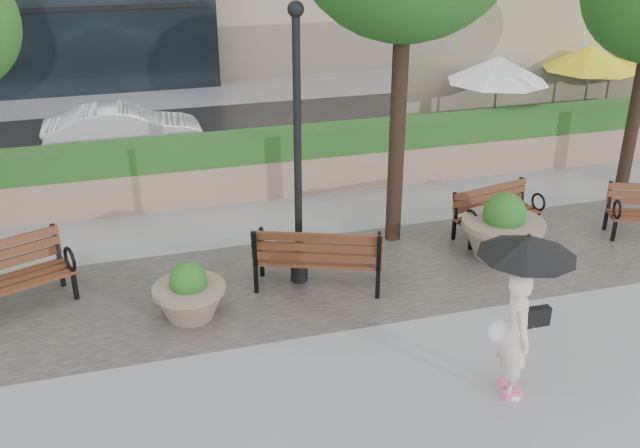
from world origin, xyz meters
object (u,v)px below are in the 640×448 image
object	(u,v)px
planter_right	(502,232)
lamppost	(298,168)
bench_1	(6,294)
planter_left	(190,296)
car_right	(124,131)
bench_2	(318,269)
bench_3	(496,222)
pedestrian	(521,300)

from	to	relation	value
planter_right	lamppost	world-z (taller)	lamppost
bench_1	lamppost	size ratio (longest dim) A/B	0.48
planter_left	car_right	world-z (taller)	car_right
planter_left	planter_right	distance (m)	5.46
bench_1	lamppost	distance (m)	4.78
bench_1	bench_2	distance (m)	4.75
planter_left	car_right	distance (m)	8.05
bench_1	planter_right	xyz separation A→B (m)	(8.07, -0.44, 0.15)
bench_3	planter_left	world-z (taller)	bench_3
bench_2	car_right	xyz separation A→B (m)	(-2.66, 7.69, 0.30)
planter_right	pedestrian	world-z (taller)	pedestrian
pedestrian	car_right	bearing A→B (deg)	39.27
lamppost	pedestrian	bearing A→B (deg)	-62.74
bench_3	planter_left	bearing A→B (deg)	179.90
lamppost	pedestrian	size ratio (longest dim) A/B	2.06
bench_3	lamppost	xyz separation A→B (m)	(-3.95, -0.66, 1.69)
lamppost	car_right	xyz separation A→B (m)	(-2.43, 7.40, -1.34)
car_right	planter_right	bearing A→B (deg)	-141.00
lamppost	pedestrian	xyz separation A→B (m)	(1.82, -3.54, -0.65)
planter_right	lamppost	xyz separation A→B (m)	(-3.60, 0.15, 1.50)
bench_2	pedestrian	bearing A→B (deg)	137.60
bench_1	car_right	distance (m)	7.40
bench_3	car_right	size ratio (longest dim) A/B	0.47
lamppost	car_right	size ratio (longest dim) A/B	1.17
pedestrian	planter_left	bearing A→B (deg)	69.59
bench_2	planter_left	xyz separation A→B (m)	(-2.08, -0.33, 0.03)
car_right	bench_2	bearing A→B (deg)	-160.52
lamppost	car_right	world-z (taller)	lamppost
bench_1	bench_3	world-z (taller)	bench_1
bench_2	pedestrian	distance (m)	3.74
bench_3	planter_left	xyz separation A→B (m)	(-5.80, -1.29, 0.08)
planter_right	bench_1	bearing A→B (deg)	176.88
pedestrian	bench_2	bearing A→B (deg)	44.12
planter_right	car_right	xyz separation A→B (m)	(-6.03, 7.54, 0.16)
pedestrian	lamppost	bearing A→B (deg)	45.27
planter_left	lamppost	size ratio (longest dim) A/B	0.24
bench_2	planter_left	size ratio (longest dim) A/B	2.01
planter_right	car_right	distance (m)	9.66
bench_2	planter_right	size ratio (longest dim) A/B	1.52
planter_right	bench_2	bearing A→B (deg)	-177.47
bench_1	bench_3	xyz separation A→B (m)	(8.43, 0.37, -0.05)
planter_right	pedestrian	bearing A→B (deg)	-117.65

